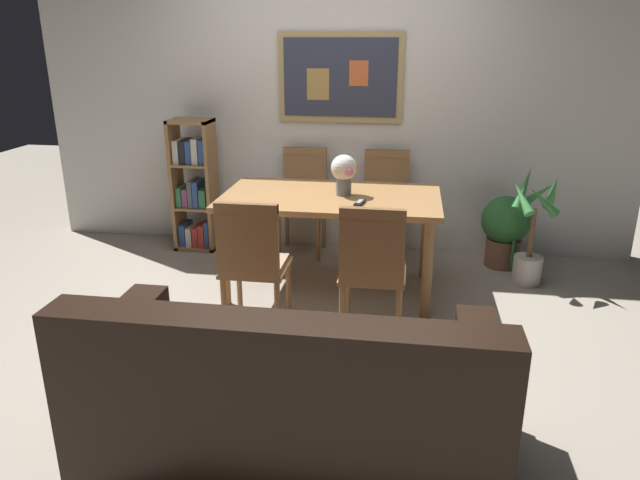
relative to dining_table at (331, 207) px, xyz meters
name	(u,v)px	position (x,y,z in m)	size (l,w,h in m)	color
ground_plane	(300,324)	(-0.13, -0.60, -0.65)	(12.00, 12.00, 0.00)	gray
wall_back_with_painting	(333,100)	(-0.13, 1.06, 0.65)	(5.20, 0.14, 2.60)	silver
dining_table	(331,207)	(0.00, 0.00, 0.00)	(1.56, 0.92, 0.74)	#9E7042
dining_chair_far_right	(385,196)	(0.36, 0.81, -0.11)	(0.40, 0.41, 0.91)	#9E7042
dining_chair_near_left	(252,257)	(-0.38, -0.80, -0.11)	(0.40, 0.41, 0.91)	#9E7042
dining_chair_near_right	(372,264)	(0.36, -0.79, -0.11)	(0.40, 0.41, 0.91)	#9E7042
dining_chair_far_left	(303,192)	(-0.35, 0.82, -0.11)	(0.40, 0.41, 0.91)	#9E7042
leather_couch	(288,403)	(0.07, -1.93, -0.34)	(1.80, 0.84, 0.84)	black
bookshelf	(195,189)	(-1.31, 0.75, -0.10)	(0.36, 0.28, 1.16)	#9E7042
potted_ivy	(505,228)	(1.35, 0.70, -0.32)	(0.40, 0.40, 0.60)	brown
potted_palm	(531,236)	(1.49, 0.35, -0.26)	(0.37, 0.38, 0.91)	#B2ADA3
flower_vase	(344,171)	(0.09, 0.02, 0.27)	(0.19, 0.20, 0.29)	slate
tv_remote	(360,203)	(0.23, -0.22, 0.10)	(0.07, 0.16, 0.02)	black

